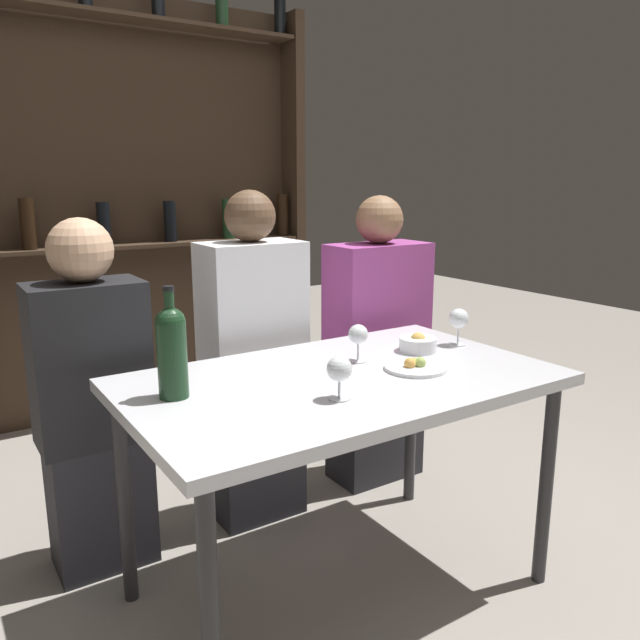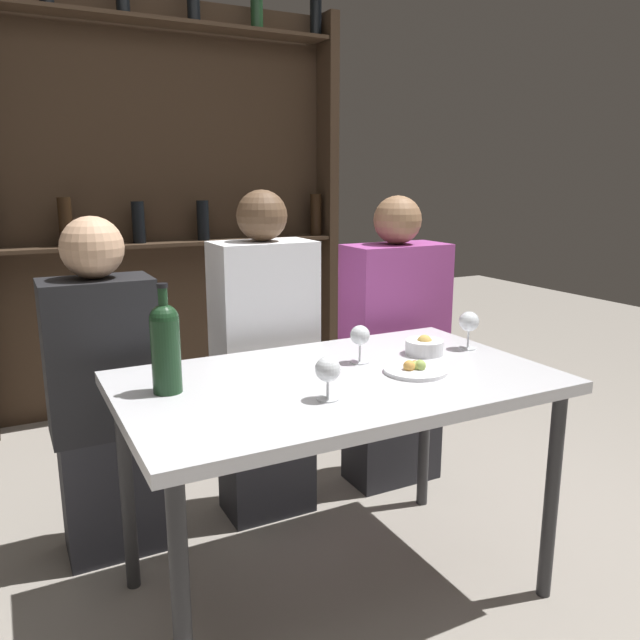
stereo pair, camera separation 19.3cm
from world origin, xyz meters
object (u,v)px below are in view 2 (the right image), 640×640
Objects in this scene: wine_bottle at (165,344)px; food_plate_0 at (415,369)px; seated_person_center at (265,367)px; wine_glass_2 at (328,371)px; seated_person_left at (104,400)px; seated_person_right at (394,352)px; wine_glass_1 at (360,337)px; snack_bowl at (424,346)px; wine_glass_0 at (469,323)px.

wine_bottle is 0.74m from food_plate_0.
wine_glass_2 is at bearing -99.22° from seated_person_center.
seated_person_left is 1.19m from seated_person_right.
seated_person_left is (-0.47, 0.74, -0.24)m from wine_glass_2.
food_plate_0 is at bearing -60.58° from wine_glass_1.
wine_glass_1 is 0.10× the size of seated_person_right.
snack_bowl is (0.50, 0.24, -0.05)m from wine_glass_2.
seated_person_right reaches higher than seated_person_left.
wine_bottle is at bearing 166.59° from food_plate_0.
seated_person_left is 0.96× the size of seated_person_right.
wine_glass_2 is 1.05m from seated_person_right.
seated_person_left reaches higher than food_plate_0.
wine_glass_0 is 1.04× the size of snack_bowl.
seated_person_center is at bearing 0.00° from seated_person_left.
seated_person_left is at bearing 155.96° from wine_glass_0.
seated_person_left reaches higher than wine_glass_1.
wine_bottle is 2.30× the size of wine_glass_0.
seated_person_center is at bearing 80.78° from wine_glass_2.
seated_person_left reaches higher than wine_glass_2.
wine_glass_0 is at bearing -1.69° from wine_bottle.
seated_person_left is at bearing 122.65° from wine_glass_2.
wine_bottle is 0.24× the size of seated_person_center.
wine_glass_2 is at bearing -161.38° from wine_glass_0.
wine_glass_0 is 0.57m from seated_person_right.
seated_person_right is at bearing 23.99° from wine_bottle.
seated_person_center is (-0.23, 0.65, -0.14)m from food_plate_0.
seated_person_center reaches higher than wine_glass_1.
wine_glass_0 is 0.42m from wine_glass_1.
wine_glass_2 is (-0.67, -0.23, -0.01)m from wine_glass_0.
wine_glass_2 is 0.91m from seated_person_left.
seated_person_left is (-1.15, 0.51, -0.25)m from wine_glass_0.
wine_glass_0 is at bearing -24.04° from seated_person_left.
snack_bowl is at bearing 25.95° from wine_glass_2.
food_plate_0 is at bearing -119.39° from seated_person_right.
snack_bowl is at bearing -52.64° from seated_person_center.
seated_person_left is at bearing 146.45° from wine_glass_1.
seated_person_center is (-0.55, 0.51, -0.22)m from wine_glass_0.
wine_glass_0 reaches higher than wine_glass_1.
wine_glass_2 is 0.94× the size of snack_bowl.
wine_glass_1 reaches higher than snack_bowl.
wine_bottle is 1.57× the size of food_plate_0.
seated_person_center is (0.48, 0.48, -0.27)m from wine_bottle.
seated_person_right is at bearing 60.61° from food_plate_0.
wine_glass_2 reaches higher than food_plate_0.
seated_person_right is at bearing -0.00° from seated_person_left.
wine_glass_0 is at bearing -4.05° from wine_glass_1.
wine_bottle is at bearing 144.78° from wine_glass_2.
wine_glass_2 is (0.36, -0.26, -0.06)m from wine_bottle.
snack_bowl is at bearing 174.90° from wine_glass_0.
food_plate_0 is 0.15× the size of seated_person_center.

